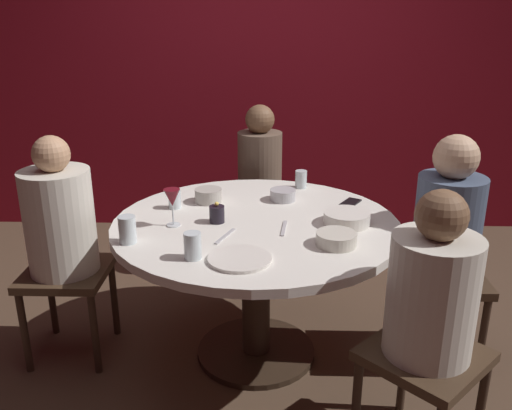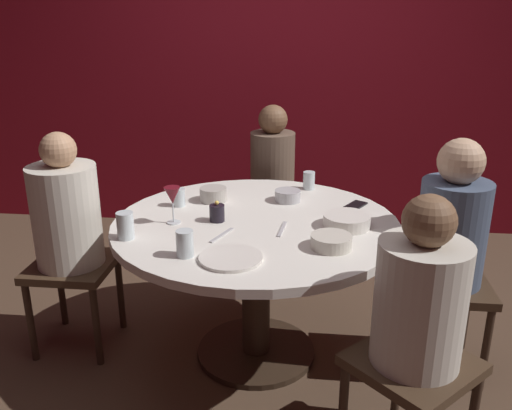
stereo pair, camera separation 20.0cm
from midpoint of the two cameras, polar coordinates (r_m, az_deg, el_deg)
The scene contains 21 objects.
ground_plane at distance 2.90m, azimuth -2.04°, elevation -15.37°, with size 8.00×8.00×0.00m, color #4C3828.
back_wall at distance 4.26m, azimuth -0.74°, elevation 14.70°, with size 6.00×0.10×2.60m, color maroon.
dining_table at distance 2.61m, azimuth -2.20°, elevation -4.76°, with size 1.35×1.35×0.73m.
seated_diner_left at distance 2.78m, azimuth -21.88°, elevation -1.99°, with size 0.40×0.40×1.14m.
seated_diner_back at distance 3.49m, azimuth -1.25°, elevation 3.51°, with size 0.40×0.40×1.13m.
seated_diner_right at distance 2.66m, azimuth 17.51°, elevation -2.19°, with size 0.40×0.40×1.15m.
seated_diner_front_right at distance 2.04m, azimuth 15.31°, elevation -9.68°, with size 0.57×0.57×1.10m.
candle_holder at distance 2.54m, azimuth -6.39°, elevation -0.98°, with size 0.07×0.07×0.10m.
wine_glass at distance 2.50m, azimuth -11.10°, elevation 0.56°, with size 0.08×0.08×0.18m.
dinner_plate at distance 2.16m, azimuth -4.41°, elevation -5.70°, with size 0.26×0.26×0.01m, color silver.
cell_phone at distance 2.81m, azimuth 7.91°, elevation 0.22°, with size 0.07×0.14×0.01m, color black.
bowl_serving_large at distance 2.83m, azimuth 0.82°, elevation 1.05°, with size 0.13×0.13×0.06m, color #B7B7BC.
bowl_salad_center at distance 2.29m, azimuth 5.99°, elevation -3.62°, with size 0.17×0.17×0.06m, color beige.
bowl_small_white at distance 2.53m, azimuth 7.30°, elevation -1.42°, with size 0.22×0.22×0.06m, color silver.
bowl_sauce_side at distance 2.82m, azimuth -7.06°, elevation 0.97°, with size 0.14×0.14×0.07m, color #B2ADA3.
cup_near_candle at distance 2.75m, azimuth -10.62°, elevation 0.55°, with size 0.06×0.06×0.09m, color silver.
cup_by_left_diner at distance 3.03m, azimuth 2.88°, elevation 2.70°, with size 0.07×0.07×0.10m, color silver.
cup_by_right_diner at distance 2.18m, azimuth -9.32°, elevation -4.30°, with size 0.07×0.07×0.11m, color silver.
cup_center_front at distance 2.38m, azimuth -15.75°, elevation -2.55°, with size 0.07×0.07×0.12m, color silver.
fork_near_plate at distance 2.38m, azimuth -5.68°, elevation -3.33°, with size 0.02×0.18×0.01m, color #B7B7BC.
knife_near_plate at distance 2.46m, azimuth 0.64°, elevation -2.50°, with size 0.02×0.18×0.01m, color #B7B7BC.
Camera 1 is at (0.06, -2.38, 1.66)m, focal length 37.98 mm.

